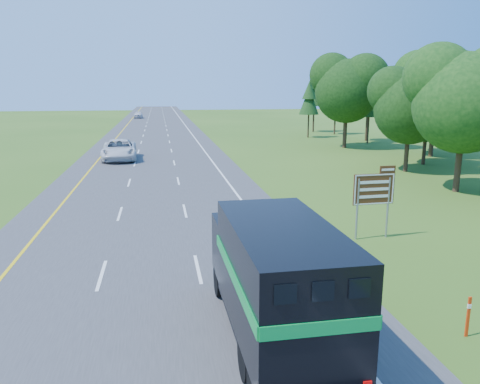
{
  "coord_description": "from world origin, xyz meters",
  "views": [
    {
      "loc": [
        0.52,
        -6.28,
        6.97
      ],
      "look_at": [
        4.57,
        17.16,
        1.67
      ],
      "focal_mm": 35.0,
      "sensor_mm": 36.0,
      "label": 1
    }
  ],
  "objects_px": {
    "horse_truck": "(275,278)",
    "white_suv": "(119,150)",
    "exit_sign": "(374,192)",
    "far_car": "(138,115)"
  },
  "relations": [
    {
      "from": "horse_truck",
      "to": "exit_sign",
      "type": "relative_size",
      "value": 2.33
    },
    {
      "from": "far_car",
      "to": "exit_sign",
      "type": "distance_m",
      "value": 94.8
    },
    {
      "from": "far_car",
      "to": "horse_truck",
      "type": "bearing_deg",
      "value": -84.94
    },
    {
      "from": "horse_truck",
      "to": "white_suv",
      "type": "distance_m",
      "value": 36.52
    },
    {
      "from": "horse_truck",
      "to": "exit_sign",
      "type": "height_order",
      "value": "horse_truck"
    },
    {
      "from": "exit_sign",
      "to": "horse_truck",
      "type": "bearing_deg",
      "value": -131.64
    },
    {
      "from": "horse_truck",
      "to": "far_car",
      "type": "height_order",
      "value": "horse_truck"
    },
    {
      "from": "horse_truck",
      "to": "white_suv",
      "type": "relative_size",
      "value": 1.14
    },
    {
      "from": "horse_truck",
      "to": "far_car",
      "type": "relative_size",
      "value": 1.71
    },
    {
      "from": "horse_truck",
      "to": "far_car",
      "type": "distance_m",
      "value": 102.28
    }
  ]
}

